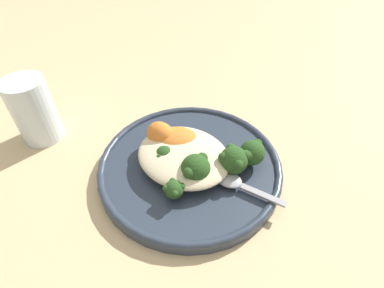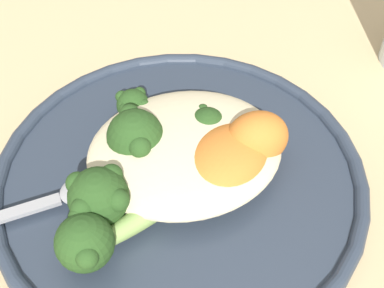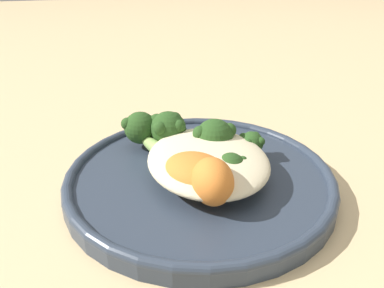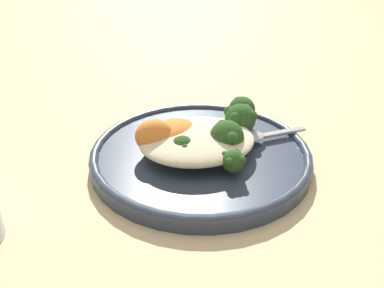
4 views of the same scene
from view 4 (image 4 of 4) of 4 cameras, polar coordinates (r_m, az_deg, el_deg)
ground_plane at (r=0.52m, az=1.66°, el=-1.68°), size 4.00×4.00×0.00m
plate at (r=0.50m, az=1.29°, el=-1.37°), size 0.29×0.29×0.02m
quinoa_mound at (r=0.48m, az=0.77°, el=0.62°), size 0.15×0.13×0.03m
broccoli_stalk_0 at (r=0.47m, az=-1.18°, el=-0.26°), size 0.05×0.08×0.03m
broccoli_stalk_1 at (r=0.46m, az=3.73°, el=-0.98°), size 0.05×0.12×0.03m
broccoli_stalk_2 at (r=0.48m, az=4.51°, el=1.08°), size 0.08×0.10×0.04m
broccoli_stalk_3 at (r=0.52m, az=6.51°, el=3.55°), size 0.10×0.04×0.04m
broccoli_stalk_4 at (r=0.55m, az=6.52°, el=4.59°), size 0.11×0.07×0.04m
sweet_potato_chunk_0 at (r=0.49m, az=-2.90°, el=1.63°), size 0.09×0.09×0.03m
sweet_potato_chunk_1 at (r=0.48m, az=-5.77°, el=1.24°), size 0.05×0.04×0.04m
spoon at (r=0.52m, az=9.75°, el=1.21°), size 0.11×0.03×0.01m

